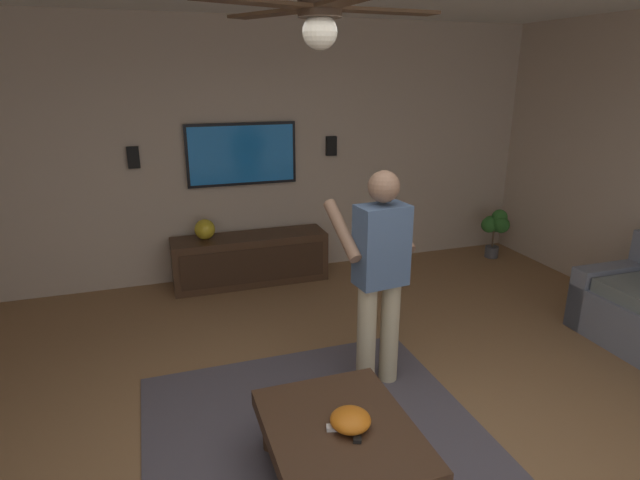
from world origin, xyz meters
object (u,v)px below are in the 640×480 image
at_px(tv, 242,154).
at_px(remote_white, 340,427).
at_px(vase_round, 205,229).
at_px(remote_black, 357,433).
at_px(potted_plant_short, 495,226).
at_px(wall_speaker_left, 331,146).
at_px(person_standing, 379,268).
at_px(bowl, 350,420).
at_px(ceiling_fan, 319,15).
at_px(coffee_table, 341,443).
at_px(media_console, 251,259).
at_px(wall_speaker_right, 133,157).

bearing_deg(tv, remote_white, -2.19).
bearing_deg(vase_round, remote_black, -172.78).
xyz_separation_m(potted_plant_short, wall_speaker_left, (0.42, 2.06, 1.04)).
bearing_deg(person_standing, potted_plant_short, -57.29).
distance_m(person_standing, bowl, 1.19).
bearing_deg(ceiling_fan, vase_round, 5.13).
bearing_deg(vase_round, potted_plant_short, -93.19).
xyz_separation_m(tv, vase_round, (-0.21, 0.47, -0.75)).
distance_m(remote_white, remote_black, 0.10).
relative_size(vase_round, wall_speaker_left, 1.00).
bearing_deg(bowl, ceiling_fan, 38.06).
bearing_deg(ceiling_fan, bowl, -141.94).
height_order(tv, ceiling_fan, ceiling_fan).
bearing_deg(bowl, person_standing, -32.35).
xyz_separation_m(coffee_table, vase_round, (3.19, 0.35, 0.36)).
relative_size(media_console, wall_speaker_right, 7.73).
relative_size(person_standing, potted_plant_short, 2.63).
xyz_separation_m(bowl, wall_speaker_right, (3.43, 1.05, 0.98)).
bearing_deg(person_standing, coffee_table, 138.76).
height_order(tv, person_standing, tv).
distance_m(remote_white, ceiling_fan, 2.10).
xyz_separation_m(bowl, wall_speaker_left, (3.43, -1.12, 1.01)).
xyz_separation_m(remote_white, wall_speaker_left, (3.43, -1.18, 1.05)).
bearing_deg(media_console, potted_plant_short, 86.94).
distance_m(bowl, wall_speaker_left, 3.75).
relative_size(potted_plant_short, wall_speaker_right, 2.83).
bearing_deg(vase_round, tv, -66.43).
xyz_separation_m(remote_white, wall_speaker_right, (3.43, 0.99, 1.02)).
xyz_separation_m(potted_plant_short, vase_round, (0.20, 3.58, 0.25)).
bearing_deg(wall_speaker_right, ceiling_fan, -164.29).
xyz_separation_m(remote_white, vase_round, (3.21, 0.34, 0.25)).
bearing_deg(remote_black, media_console, 21.18).
relative_size(person_standing, remote_black, 10.93).
bearing_deg(wall_speaker_right, wall_speaker_left, -90.00).
xyz_separation_m(coffee_table, potted_plant_short, (2.99, -3.23, 0.12)).
relative_size(media_console, remote_white, 11.33).
distance_m(media_console, person_standing, 2.41).
relative_size(person_standing, wall_speaker_right, 7.45).
xyz_separation_m(tv, remote_black, (-3.49, 0.06, -1.00)).
xyz_separation_m(media_console, person_standing, (-2.26, -0.51, 0.66)).
height_order(person_standing, wall_speaker_left, person_standing).
height_order(tv, bowl, tv).
bearing_deg(ceiling_fan, remote_black, -148.23).
distance_m(tv, potted_plant_short, 3.29).
bearing_deg(coffee_table, remote_black, -144.55).
xyz_separation_m(tv, remote_white, (-3.42, 0.13, -1.00)).
bearing_deg(remote_white, coffee_table, 72.19).
bearing_deg(wall_speaker_right, media_console, -102.76).
xyz_separation_m(media_console, wall_speaker_left, (0.25, -1.05, 1.18)).
bearing_deg(media_console, remote_black, -1.04).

